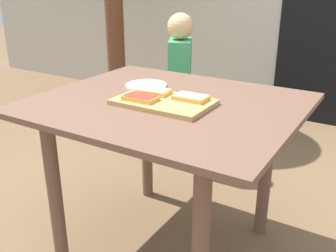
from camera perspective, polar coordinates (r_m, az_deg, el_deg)
The scene contains 8 objects.
ground_plane at distance 2.03m, azimuth -0.17°, elevation -17.06°, with size 16.00×16.00×0.00m, color brown.
dining_table at distance 1.71m, azimuth -0.19°, elevation -0.31°, with size 1.11×0.95×0.76m.
cutting_board at distance 1.62m, azimuth -0.63°, elevation 3.52°, with size 0.40×0.25×0.02m, color tan.
pizza_slice_near_left at distance 1.62m, azimuth -4.02°, elevation 4.16°, with size 0.14×0.09×0.02m.
pizza_slice_far_right at distance 1.62m, azimuth 3.33°, elevation 4.20°, with size 0.14×0.09×0.02m.
pizza_slice_far_left at distance 1.70m, azimuth -2.09°, elevation 5.10°, with size 0.15×0.10×0.02m.
plate_white_left at distance 1.90m, azimuth -3.20°, elevation 5.97°, with size 0.20×0.20×0.01m, color white.
child_left at distance 2.60m, azimuth 1.74°, elevation 6.53°, with size 0.23×0.28×1.04m.
Camera 1 is at (0.83, -1.35, 1.27)m, focal length 41.68 mm.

